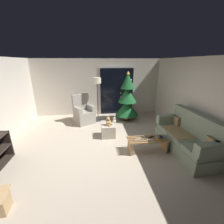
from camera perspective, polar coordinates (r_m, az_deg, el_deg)
name	(u,v)px	position (r m, az deg, el deg)	size (l,w,h in m)	color
ground_plane	(101,148)	(4.36, -4.33, -13.84)	(7.00, 7.00, 0.00)	#B2A38E
wall_back	(98,87)	(6.82, -5.63, 9.45)	(5.72, 0.12, 2.50)	beige
wall_right	(202,103)	(4.84, 31.47, 2.87)	(0.12, 6.00, 2.50)	beige
patio_door_frame	(117,91)	(6.85, 1.83, 8.29)	(1.60, 0.02, 2.20)	silver
patio_door_glass	(117,92)	(6.84, 1.85, 7.85)	(1.50, 0.02, 2.10)	black
couch	(187,138)	(4.51, 27.04, -9.01)	(0.88, 1.98, 1.08)	gray
coffee_table	(148,143)	(4.21, 13.61, -11.53)	(1.10, 0.40, 0.39)	#9E7547
remote_white	(150,140)	(4.07, 14.48, -10.45)	(0.04, 0.16, 0.02)	silver
remote_graphite	(143,137)	(4.17, 12.11, -9.49)	(0.04, 0.16, 0.02)	#333338
remote_silver	(138,139)	(4.04, 10.04, -10.37)	(0.04, 0.16, 0.02)	#ADADB2
remote_black	(151,137)	(4.23, 14.92, -9.34)	(0.04, 0.16, 0.02)	black
book_stack	(161,138)	(4.23, 18.62, -9.41)	(0.28, 0.21, 0.06)	#B79333
cell_phone	(161,137)	(4.20, 18.45, -9.05)	(0.07, 0.14, 0.01)	black
christmas_tree	(127,99)	(6.11, 5.91, 4.95)	(0.96, 0.96, 2.02)	#4C1E19
armchair	(84,113)	(6.04, -10.96, -0.36)	(0.93, 0.94, 1.13)	gray
floor_lamp	(97,85)	(5.86, -5.83, 10.44)	(0.32, 0.32, 1.78)	#2D2D30
ottoman	(108,131)	(4.89, -1.46, -7.26)	(0.44, 0.44, 0.40)	#B2A893
teddy_bear_honey	(108,122)	(4.75, -1.39, -3.79)	(0.21, 0.21, 0.29)	tan
teddy_bear_cream_by_tree	(114,121)	(5.90, 0.78, -3.38)	(0.20, 0.20, 0.29)	beige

